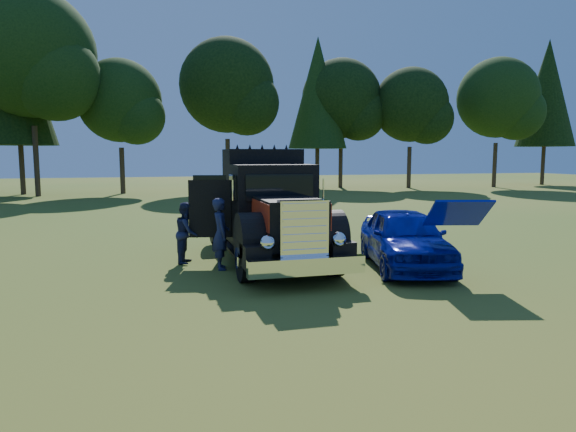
# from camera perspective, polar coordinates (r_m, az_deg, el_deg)

# --- Properties ---
(ground) EXTENTS (120.00, 120.00, 0.00)m
(ground) POSITION_cam_1_polar(r_m,az_deg,el_deg) (11.35, -3.51, -7.69)
(ground) COLOR #325E1B
(ground) RESTS_ON ground
(treeline) EXTENTS (72.10, 25.12, 14.04)m
(treeline) POSITION_cam_1_polar(r_m,az_deg,el_deg) (38.97, -15.67, 14.01)
(treeline) COLOR #2D2116
(treeline) RESTS_ON ground
(diamond_t_truck) EXTENTS (3.36, 7.16, 3.00)m
(diamond_t_truck) POSITION_cam_1_polar(r_m,az_deg,el_deg) (13.67, -2.08, 0.23)
(diamond_t_truck) COLOR black
(diamond_t_truck) RESTS_ON ground
(hotrod_coupe) EXTENTS (2.79, 4.71, 1.89)m
(hotrod_coupe) POSITION_cam_1_polar(r_m,az_deg,el_deg) (13.31, 12.85, -2.38)
(hotrod_coupe) COLOR #0740AD
(hotrod_coupe) RESTS_ON ground
(spectator_near) EXTENTS (0.43, 0.66, 1.79)m
(spectator_near) POSITION_cam_1_polar(r_m,az_deg,el_deg) (12.85, -7.48, -1.97)
(spectator_near) COLOR #21224E
(spectator_near) RESTS_ON ground
(spectator_far) EXTENTS (0.81, 0.93, 1.62)m
(spectator_far) POSITION_cam_1_polar(r_m,az_deg,el_deg) (13.77, -11.13, -1.82)
(spectator_far) COLOR #20234C
(spectator_far) RESTS_ON ground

